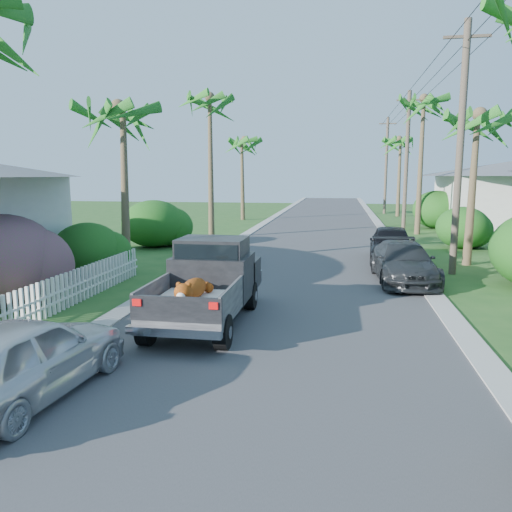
% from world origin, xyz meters
% --- Properties ---
extents(ground, '(120.00, 120.00, 0.00)m').
position_xyz_m(ground, '(0.00, 0.00, 0.00)').
color(ground, '#26511E').
rests_on(ground, ground).
extents(road, '(8.00, 100.00, 0.02)m').
position_xyz_m(road, '(0.00, 25.00, 0.01)').
color(road, '#38383A').
rests_on(road, ground).
extents(curb_left, '(0.60, 100.00, 0.06)m').
position_xyz_m(curb_left, '(-4.30, 25.00, 0.03)').
color(curb_left, '#A5A39E').
rests_on(curb_left, ground).
extents(curb_right, '(0.60, 100.00, 0.06)m').
position_xyz_m(curb_right, '(4.30, 25.00, 0.03)').
color(curb_right, '#A5A39E').
rests_on(curb_right, ground).
extents(pickup_truck, '(1.98, 5.12, 2.06)m').
position_xyz_m(pickup_truck, '(-1.81, 5.82, 1.01)').
color(pickup_truck, black).
rests_on(pickup_truck, ground).
extents(parked_car_rm, '(2.18, 4.76, 1.35)m').
position_xyz_m(parked_car_rm, '(3.60, 11.23, 0.67)').
color(parked_car_rm, '#282A2D').
rests_on(parked_car_rm, ground).
extents(parked_car_rf, '(2.04, 4.53, 1.51)m').
position_xyz_m(parked_car_rf, '(3.60, 15.47, 0.76)').
color(parked_car_rf, black).
rests_on(parked_car_rf, ground).
extents(parked_car_ln, '(2.03, 4.26, 1.41)m').
position_xyz_m(parked_car_ln, '(-3.60, 0.74, 0.70)').
color(parked_car_ln, silver).
rests_on(parked_car_ln, ground).
extents(parked_car_lf, '(2.05, 4.45, 1.26)m').
position_xyz_m(parked_car_lf, '(-3.60, 13.30, 0.63)').
color(parked_car_lf, white).
rests_on(parked_car_lf, ground).
extents(palm_l_b, '(4.40, 4.40, 7.40)m').
position_xyz_m(palm_l_b, '(-6.80, 12.00, 6.15)').
color(palm_l_b, brown).
rests_on(palm_l_b, ground).
extents(palm_l_c, '(4.40, 4.40, 9.20)m').
position_xyz_m(palm_l_c, '(-6.00, 22.00, 7.91)').
color(palm_l_c, brown).
rests_on(palm_l_c, ground).
extents(palm_l_d, '(4.40, 4.40, 7.70)m').
position_xyz_m(palm_l_d, '(-6.50, 34.00, 6.44)').
color(palm_l_d, brown).
rests_on(palm_l_d, ground).
extents(palm_r_b, '(4.40, 4.40, 7.20)m').
position_xyz_m(palm_r_b, '(6.60, 15.00, 5.95)').
color(palm_r_b, brown).
rests_on(palm_r_b, ground).
extents(palm_r_c, '(4.40, 4.40, 9.40)m').
position_xyz_m(palm_r_c, '(6.20, 26.00, 8.11)').
color(palm_r_c, brown).
rests_on(palm_r_c, ground).
extents(palm_r_d, '(4.40, 4.40, 8.00)m').
position_xyz_m(palm_r_d, '(6.50, 40.00, 6.74)').
color(palm_r_d, brown).
rests_on(palm_r_d, ground).
extents(shrub_l_b, '(3.00, 3.30, 2.60)m').
position_xyz_m(shrub_l_b, '(-7.80, 6.00, 1.30)').
color(shrub_l_b, '#9F1665').
rests_on(shrub_l_b, ground).
extents(shrub_l_c, '(2.40, 2.64, 2.00)m').
position_xyz_m(shrub_l_c, '(-7.40, 10.00, 1.00)').
color(shrub_l_c, '#194C15').
rests_on(shrub_l_c, ground).
extents(shrub_l_d, '(3.20, 3.52, 2.40)m').
position_xyz_m(shrub_l_d, '(-8.00, 18.00, 1.20)').
color(shrub_l_d, '#194C15').
rests_on(shrub_l_d, ground).
extents(shrub_r_c, '(2.60, 2.86, 2.10)m').
position_xyz_m(shrub_r_c, '(7.50, 20.00, 1.05)').
color(shrub_r_c, '#194C15').
rests_on(shrub_r_c, ground).
extents(shrub_r_d, '(3.20, 3.52, 2.60)m').
position_xyz_m(shrub_r_d, '(8.00, 30.00, 1.30)').
color(shrub_r_d, '#194C15').
rests_on(shrub_r_d, ground).
extents(picket_fence, '(0.10, 11.00, 1.00)m').
position_xyz_m(picket_fence, '(-6.00, 5.50, 0.50)').
color(picket_fence, white).
rests_on(picket_fence, ground).
extents(utility_pole_b, '(1.60, 0.26, 9.00)m').
position_xyz_m(utility_pole_b, '(5.60, 13.00, 4.60)').
color(utility_pole_b, brown).
rests_on(utility_pole_b, ground).
extents(utility_pole_c, '(1.60, 0.26, 9.00)m').
position_xyz_m(utility_pole_c, '(5.60, 28.00, 4.60)').
color(utility_pole_c, brown).
rests_on(utility_pole_c, ground).
extents(utility_pole_d, '(1.60, 0.26, 9.00)m').
position_xyz_m(utility_pole_d, '(5.60, 43.00, 4.60)').
color(utility_pole_d, brown).
rests_on(utility_pole_d, ground).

